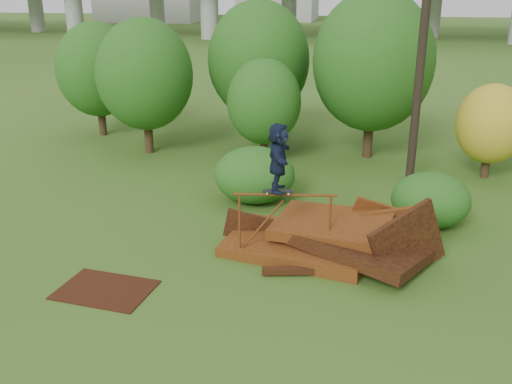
% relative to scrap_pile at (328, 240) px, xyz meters
% --- Properties ---
extents(ground, '(240.00, 240.00, 0.00)m').
position_rel_scrap_pile_xyz_m(ground, '(-0.98, -2.15, -0.40)').
color(ground, '#2D5116').
rests_on(ground, ground).
extents(scrap_pile, '(5.59, 3.30, 2.18)m').
position_rel_scrap_pile_xyz_m(scrap_pile, '(0.00, 0.00, 0.00)').
color(scrap_pile, '#3E1D0B').
rests_on(scrap_pile, ground).
extents(grind_rail, '(2.44, 0.43, 1.70)m').
position_rel_scrap_pile_xyz_m(grind_rail, '(-1.03, -0.41, 0.82)').
color(grind_rail, brown).
rests_on(grind_rail, ground).
extents(skateboard, '(0.72, 0.29, 0.07)m').
position_rel_scrap_pile_xyz_m(skateboard, '(-1.20, -0.43, 1.37)').
color(skateboard, black).
rests_on(skateboard, grind_rail).
extents(skater, '(0.65, 1.55, 1.62)m').
position_rel_scrap_pile_xyz_m(skater, '(-1.20, -0.43, 2.19)').
color(skater, '#161D37').
rests_on(skater, skateboard).
extents(flat_plate, '(2.16, 1.64, 0.03)m').
position_rel_scrap_pile_xyz_m(flat_plate, '(-4.66, -2.69, -0.38)').
color(flat_plate, '#34170B').
rests_on(flat_plate, ground).
extents(tree_0, '(3.71, 3.71, 5.23)m').
position_rel_scrap_pile_xyz_m(tree_0, '(-7.71, 7.91, 2.69)').
color(tree_0, black).
rests_on(tree_0, ground).
extents(tree_1, '(4.18, 4.18, 5.82)m').
position_rel_scrap_pile_xyz_m(tree_1, '(-3.75, 10.49, 3.01)').
color(tree_1, black).
rests_on(tree_1, ground).
extents(tree_2, '(2.74, 2.74, 3.87)m').
position_rel_scrap_pile_xyz_m(tree_2, '(-2.99, 7.58, 1.89)').
color(tree_2, black).
rests_on(tree_2, ground).
extents(tree_3, '(4.50, 4.50, 6.24)m').
position_rel_scrap_pile_xyz_m(tree_3, '(0.85, 8.98, 3.25)').
color(tree_3, black).
rests_on(tree_3, ground).
extents(tree_4, '(2.36, 2.36, 3.26)m').
position_rel_scrap_pile_xyz_m(tree_4, '(4.91, 7.20, 1.50)').
color(tree_4, black).
rests_on(tree_4, ground).
extents(tree_6, '(3.52, 3.52, 4.91)m').
position_rel_scrap_pile_xyz_m(tree_6, '(-10.79, 10.22, 2.49)').
color(tree_6, black).
rests_on(tree_6, ground).
extents(shrub_left, '(2.49, 2.30, 1.72)m').
position_rel_scrap_pile_xyz_m(shrub_left, '(-2.51, 3.34, 0.46)').
color(shrub_left, '#134311').
rests_on(shrub_left, ground).
extents(shrub_right, '(2.15, 1.97, 1.52)m').
position_rel_scrap_pile_xyz_m(shrub_right, '(2.62, 2.42, 0.36)').
color(shrub_right, '#134311').
rests_on(shrub_right, ground).
extents(utility_pole, '(1.40, 0.28, 9.46)m').
position_rel_scrap_pile_xyz_m(utility_pole, '(2.31, 6.16, 4.41)').
color(utility_pole, black).
rests_on(utility_pole, ground).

